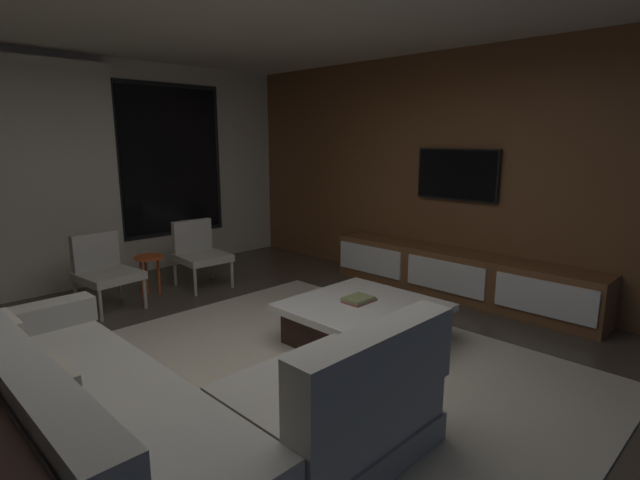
{
  "coord_description": "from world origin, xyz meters",
  "views": [
    {
      "loc": [
        -2.0,
        -2.53,
        1.74
      ],
      "look_at": [
        1.24,
        0.7,
        0.79
      ],
      "focal_mm": 27.43,
      "sensor_mm": 36.0,
      "label": 1
    }
  ],
  "objects_px": {
    "accent_chair_by_curtain": "(104,268)",
    "side_stool": "(149,263)",
    "media_console": "(459,276)",
    "mounted_tv": "(457,174)",
    "coffee_table": "(363,323)",
    "accent_chair_near_window": "(199,250)",
    "book_stack_on_coffee_table": "(359,299)",
    "sectional_couch": "(155,414)"
  },
  "relations": [
    {
      "from": "accent_chair_by_curtain",
      "to": "side_stool",
      "type": "height_order",
      "value": "accent_chair_by_curtain"
    },
    {
      "from": "media_console",
      "to": "mounted_tv",
      "type": "xyz_separation_m",
      "value": [
        0.18,
        0.2,
        1.1
      ]
    },
    {
      "from": "coffee_table",
      "to": "side_stool",
      "type": "bearing_deg",
      "value": 104.69
    },
    {
      "from": "accent_chair_near_window",
      "to": "media_console",
      "type": "distance_m",
      "value": 3.03
    },
    {
      "from": "coffee_table",
      "to": "accent_chair_by_curtain",
      "type": "distance_m",
      "value": 2.77
    },
    {
      "from": "coffee_table",
      "to": "accent_chair_near_window",
      "type": "height_order",
      "value": "accent_chair_near_window"
    },
    {
      "from": "accent_chair_near_window",
      "to": "mounted_tv",
      "type": "height_order",
      "value": "mounted_tv"
    },
    {
      "from": "accent_chair_by_curtain",
      "to": "coffee_table",
      "type": "bearing_deg",
      "value": -64.56
    },
    {
      "from": "coffee_table",
      "to": "accent_chair_near_window",
      "type": "distance_m",
      "value": 2.52
    },
    {
      "from": "media_console",
      "to": "accent_chair_near_window",
      "type": "bearing_deg",
      "value": 125.62
    },
    {
      "from": "book_stack_on_coffee_table",
      "to": "accent_chair_by_curtain",
      "type": "bearing_deg",
      "value": 116.39
    },
    {
      "from": "accent_chair_by_curtain",
      "to": "mounted_tv",
      "type": "relative_size",
      "value": 0.8
    },
    {
      "from": "accent_chair_near_window",
      "to": "accent_chair_by_curtain",
      "type": "height_order",
      "value": "same"
    },
    {
      "from": "mounted_tv",
      "to": "accent_chair_near_window",
      "type": "bearing_deg",
      "value": 130.68
    },
    {
      "from": "side_stool",
      "to": "media_console",
      "type": "bearing_deg",
      "value": -46.63
    },
    {
      "from": "side_stool",
      "to": "accent_chair_near_window",
      "type": "bearing_deg",
      "value": -4.75
    },
    {
      "from": "book_stack_on_coffee_table",
      "to": "accent_chair_near_window",
      "type": "bearing_deg",
      "value": 91.86
    },
    {
      "from": "side_stool",
      "to": "media_console",
      "type": "xyz_separation_m",
      "value": [
        2.37,
        -2.51,
        -0.12
      ]
    },
    {
      "from": "coffee_table",
      "to": "side_stool",
      "type": "height_order",
      "value": "side_stool"
    },
    {
      "from": "coffee_table",
      "to": "accent_chair_near_window",
      "type": "xyz_separation_m",
      "value": [
        -0.06,
        2.51,
        0.25
      ]
    },
    {
      "from": "accent_chair_by_curtain",
      "to": "mounted_tv",
      "type": "xyz_separation_m",
      "value": [
        3.07,
        -2.25,
        0.92
      ]
    },
    {
      "from": "sectional_couch",
      "to": "mounted_tv",
      "type": "relative_size",
      "value": 2.55
    },
    {
      "from": "book_stack_on_coffee_table",
      "to": "media_console",
      "type": "bearing_deg",
      "value": -0.71
    },
    {
      "from": "coffee_table",
      "to": "book_stack_on_coffee_table",
      "type": "xyz_separation_m",
      "value": [
        0.02,
        0.07,
        0.19
      ]
    },
    {
      "from": "accent_chair_near_window",
      "to": "side_stool",
      "type": "relative_size",
      "value": 1.7
    },
    {
      "from": "sectional_couch",
      "to": "accent_chair_by_curtain",
      "type": "distance_m",
      "value": 2.84
    },
    {
      "from": "accent_chair_by_curtain",
      "to": "side_stool",
      "type": "xyz_separation_m",
      "value": [
        0.52,
        0.06,
        -0.06
      ]
    },
    {
      "from": "book_stack_on_coffee_table",
      "to": "mounted_tv",
      "type": "distance_m",
      "value": 2.11
    },
    {
      "from": "sectional_couch",
      "to": "side_stool",
      "type": "bearing_deg",
      "value": 64.29
    },
    {
      "from": "sectional_couch",
      "to": "book_stack_on_coffee_table",
      "type": "xyz_separation_m",
      "value": [
        2.02,
        0.29,
        0.09
      ]
    },
    {
      "from": "accent_chair_near_window",
      "to": "side_stool",
      "type": "height_order",
      "value": "accent_chair_near_window"
    },
    {
      "from": "book_stack_on_coffee_table",
      "to": "media_console",
      "type": "relative_size",
      "value": 0.09
    },
    {
      "from": "sectional_couch",
      "to": "coffee_table",
      "type": "bearing_deg",
      "value": 6.25
    },
    {
      "from": "book_stack_on_coffee_table",
      "to": "accent_chair_by_curtain",
      "type": "xyz_separation_m",
      "value": [
        -1.2,
        2.43,
        0.05
      ]
    },
    {
      "from": "mounted_tv",
      "to": "book_stack_on_coffee_table",
      "type": "bearing_deg",
      "value": -174.55
    },
    {
      "from": "media_console",
      "to": "coffee_table",
      "type": "bearing_deg",
      "value": -178.45
    },
    {
      "from": "media_console",
      "to": "mounted_tv",
      "type": "height_order",
      "value": "mounted_tv"
    },
    {
      "from": "sectional_couch",
      "to": "accent_chair_by_curtain",
      "type": "bearing_deg",
      "value": 73.18
    },
    {
      "from": "coffee_table",
      "to": "book_stack_on_coffee_table",
      "type": "bearing_deg",
      "value": 75.01
    },
    {
      "from": "sectional_couch",
      "to": "coffee_table",
      "type": "relative_size",
      "value": 2.16
    },
    {
      "from": "coffee_table",
      "to": "accent_chair_by_curtain",
      "type": "relative_size",
      "value": 1.49
    },
    {
      "from": "media_console",
      "to": "side_stool",
      "type": "bearing_deg",
      "value": 133.37
    }
  ]
}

